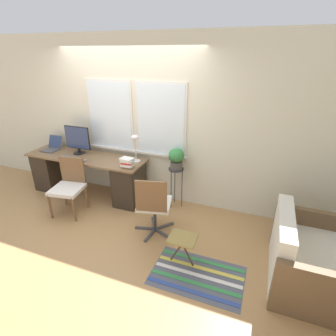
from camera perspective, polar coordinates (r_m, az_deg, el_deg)
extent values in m
plane|color=tan|center=(4.50, -11.23, -8.92)|extent=(14.00, 14.00, 0.00)
cube|color=beige|center=(4.53, -7.96, 10.18)|extent=(9.00, 0.06, 2.70)
cube|color=silver|center=(4.67, -12.46, 11.07)|extent=(0.87, 0.02, 1.19)
cube|color=white|center=(4.67, -12.52, 11.04)|extent=(0.80, 0.01, 1.12)
cube|color=silver|center=(4.24, -1.58, 10.34)|extent=(0.87, 0.02, 1.19)
cube|color=white|center=(4.24, -1.64, 10.31)|extent=(0.80, 0.01, 1.12)
cube|color=silver|center=(4.61, -6.88, 3.73)|extent=(1.85, 0.11, 0.04)
cube|color=brown|center=(4.80, -17.56, 2.27)|extent=(2.17, 0.62, 0.03)
cube|color=#33281E|center=(5.48, -24.11, -0.27)|extent=(0.40, 0.54, 0.71)
cube|color=#33281E|center=(4.51, -8.40, -3.46)|extent=(0.40, 0.54, 0.71)
cube|color=#4C4C51|center=(5.31, -24.30, 3.56)|extent=(0.29, 0.24, 0.02)
cube|color=#4C4C51|center=(5.38, -23.33, 5.33)|extent=(0.29, 0.10, 0.22)
cube|color=navy|center=(5.38, -23.37, 5.33)|extent=(0.26, 0.08, 0.19)
cylinder|color=black|center=(4.97, -18.71, 3.11)|extent=(0.21, 0.21, 0.02)
cylinder|color=black|center=(4.95, -18.78, 3.67)|extent=(0.05, 0.05, 0.09)
cube|color=black|center=(4.88, -19.11, 6.26)|extent=(0.49, 0.02, 0.40)
cube|color=navy|center=(4.87, -19.21, 6.21)|extent=(0.47, 0.01, 0.38)
cube|color=slate|center=(4.76, -20.42, 1.99)|extent=(0.40, 0.14, 0.02)
ellipsoid|color=slate|center=(4.57, -17.60, 1.62)|extent=(0.04, 0.07, 0.03)
cylinder|color=white|center=(4.40, -6.94, 1.57)|extent=(0.15, 0.15, 0.01)
cylinder|color=white|center=(4.33, -7.07, 3.96)|extent=(0.02, 0.02, 0.38)
ellipsoid|color=white|center=(4.26, -7.22, 6.66)|extent=(0.12, 0.12, 0.08)
cube|color=olive|center=(4.17, -8.69, 0.26)|extent=(0.19, 0.14, 0.02)
cube|color=white|center=(4.16, -8.84, 0.65)|extent=(0.19, 0.13, 0.04)
cube|color=red|center=(4.15, -8.94, 1.15)|extent=(0.16, 0.14, 0.03)
cube|color=white|center=(4.13, -8.81, 1.59)|extent=(0.20, 0.14, 0.04)
cube|color=white|center=(4.11, -8.97, 1.96)|extent=(0.21, 0.17, 0.03)
cylinder|color=brown|center=(4.50, -24.25, -7.65)|extent=(0.04, 0.04, 0.43)
cylinder|color=brown|center=(4.29, -19.79, -8.47)|extent=(0.04, 0.04, 0.43)
cylinder|color=brown|center=(4.78, -21.57, -5.26)|extent=(0.04, 0.04, 0.43)
cylinder|color=brown|center=(4.58, -17.29, -5.90)|extent=(0.04, 0.04, 0.43)
cube|color=silver|center=(4.43, -21.13, -4.38)|extent=(0.52, 0.50, 0.06)
cube|color=brown|center=(4.50, -20.07, -0.33)|extent=(0.41, 0.10, 0.43)
cube|color=#47474C|center=(4.00, -5.00, -12.95)|extent=(0.30, 0.11, 0.03)
cube|color=#47474C|center=(3.87, -3.89, -14.37)|extent=(0.06, 0.31, 0.03)
cube|color=#47474C|center=(3.89, -1.19, -14.10)|extent=(0.29, 0.15, 0.03)
cube|color=#47474C|center=(4.03, -0.81, -12.54)|extent=(0.22, 0.25, 0.03)
cube|color=#47474C|center=(4.10, -3.10, -11.89)|extent=(0.19, 0.28, 0.03)
cylinder|color=#333338|center=(3.85, -2.86, -10.64)|extent=(0.04, 0.04, 0.39)
cube|color=silver|center=(3.73, -2.94, -7.76)|extent=(0.54, 0.52, 0.06)
cube|color=brown|center=(3.40, -3.70, -6.20)|extent=(0.41, 0.13, 0.44)
cube|color=white|center=(3.52, 27.98, -18.24)|extent=(0.77, 0.97, 0.41)
cube|color=white|center=(3.24, 23.99, -12.35)|extent=(0.16, 0.97, 0.39)
cube|color=brown|center=(3.07, 29.32, -23.16)|extent=(0.77, 0.09, 0.62)
cube|color=brown|center=(3.88, 27.61, -11.93)|extent=(0.77, 0.09, 0.62)
cylinder|color=#333338|center=(4.23, 1.80, -0.24)|extent=(0.25, 0.25, 0.02)
cylinder|color=#333338|center=(4.35, 3.04, -4.58)|extent=(0.01, 0.01, 0.67)
cylinder|color=#333338|center=(4.47, 1.49, -3.72)|extent=(0.01, 0.01, 0.67)
cylinder|color=#333338|center=(4.32, 0.68, -4.77)|extent=(0.01, 0.01, 0.67)
cylinder|color=#514C47|center=(4.20, 1.81, 0.65)|extent=(0.20, 0.20, 0.12)
ellipsoid|color=#388442|center=(4.14, 1.84, 2.78)|extent=(0.25, 0.25, 0.22)
cube|color=#565B6B|center=(3.35, 6.40, -22.18)|extent=(1.07, 0.67, 0.01)
cube|color=#334C99|center=(3.19, 5.14, -25.15)|extent=(1.05, 0.05, 0.00)
cube|color=#388E4C|center=(3.27, 5.80, -23.61)|extent=(1.05, 0.05, 0.00)
cube|color=white|center=(3.35, 6.41, -22.14)|extent=(1.05, 0.05, 0.00)
cube|color=#DBCC4C|center=(3.43, 6.97, -20.73)|extent=(1.05, 0.05, 0.00)
cube|color=#388E4C|center=(3.52, 7.50, -19.40)|extent=(1.05, 0.05, 0.00)
cube|color=olive|center=(3.24, 3.17, -15.04)|extent=(0.33, 0.28, 0.02)
cylinder|color=#4C3D2D|center=(3.37, 2.12, -17.39)|extent=(0.20, 0.02, 0.38)
cylinder|color=#4C3D2D|center=(3.35, 4.09, -17.83)|extent=(0.20, 0.02, 0.38)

